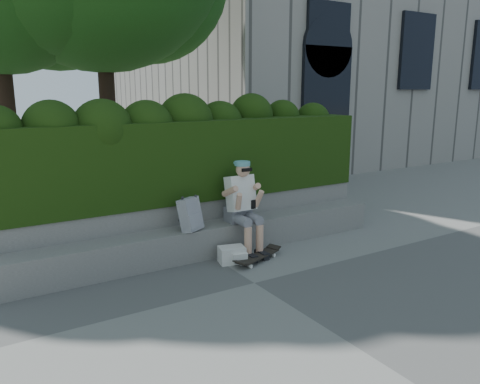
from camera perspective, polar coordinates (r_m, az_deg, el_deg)
ground at (r=6.04m, az=1.76°, el=-11.03°), size 80.00×80.00×0.00m
bench_ledge at (r=6.97m, az=-3.90°, el=-5.82°), size 6.00×0.45×0.45m
planter_wall at (r=7.33m, az=-5.65°, el=-3.71°), size 6.00×0.50×0.75m
hedge at (r=7.33m, az=-6.59°, el=4.07°), size 6.00×1.00×1.20m
person at (r=6.91m, az=0.33°, el=-1.42°), size 0.40×0.76×1.38m
skateboard at (r=6.74m, az=2.18°, el=-7.85°), size 0.83×0.47×0.09m
backpack_plaid at (r=6.61m, az=-6.08°, el=-2.73°), size 0.36×0.30×0.47m
backpack_ground at (r=6.67m, az=-1.01°, el=-7.65°), size 0.41×0.33×0.23m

